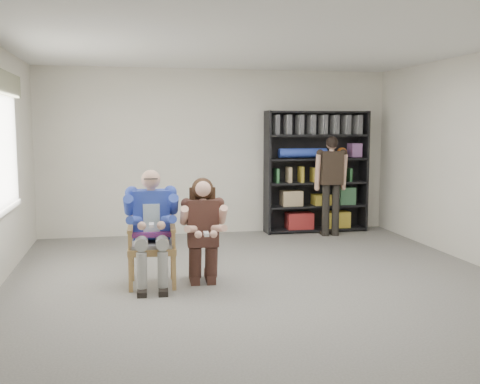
{
  "coord_description": "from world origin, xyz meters",
  "views": [
    {
      "loc": [
        -1.54,
        -5.99,
        1.84
      ],
      "look_at": [
        -0.2,
        0.6,
        1.05
      ],
      "focal_mm": 42.0,
      "sensor_mm": 36.0,
      "label": 1
    }
  ],
  "objects": [
    {
      "name": "window_left",
      "position": [
        -2.95,
        1.0,
        1.63
      ],
      "size": [
        0.16,
        2.0,
        1.75
      ],
      "primitive_type": null,
      "color": "white",
      "rests_on": "room_shell"
    },
    {
      "name": "room_shell",
      "position": [
        0.0,
        0.0,
        1.4
      ],
      "size": [
        6.0,
        7.0,
        2.8
      ],
      "primitive_type": null,
      "color": "beige",
      "rests_on": "ground"
    },
    {
      "name": "kneeling_woman",
      "position": [
        -0.69,
        0.32,
        0.62
      ],
      "size": [
        0.56,
        0.86,
        1.24
      ],
      "primitive_type": null,
      "rotation": [
        0.0,
        0.0,
        -0.05
      ],
      "color": "#3D221E",
      "rests_on": "floor"
    },
    {
      "name": "armchair",
      "position": [
        -1.27,
        0.44,
        0.52
      ],
      "size": [
        0.63,
        0.61,
        1.05
      ],
      "primitive_type": null,
      "rotation": [
        0.0,
        0.0,
        -0.05
      ],
      "color": "#AE8842",
      "rests_on": "floor"
    },
    {
      "name": "bookshelf",
      "position": [
        1.7,
        3.28,
        1.05
      ],
      "size": [
        1.8,
        0.38,
        2.1
      ],
      "primitive_type": null,
      "color": "black",
      "rests_on": "floor"
    },
    {
      "name": "floor",
      "position": [
        0.0,
        0.0,
        0.0
      ],
      "size": [
        6.0,
        7.0,
        0.01
      ],
      "primitive_type": "cube",
      "color": "#615F5B",
      "rests_on": "ground"
    },
    {
      "name": "seated_man",
      "position": [
        -1.27,
        0.44,
        0.68
      ],
      "size": [
        0.62,
        0.84,
        1.36
      ],
      "primitive_type": null,
      "rotation": [
        0.0,
        0.0,
        -0.05
      ],
      "color": "#2F479C",
      "rests_on": "floor"
    },
    {
      "name": "standing_man",
      "position": [
        1.81,
        2.85,
        0.84
      ],
      "size": [
        0.53,
        0.31,
        1.67
      ],
      "primitive_type": null,
      "rotation": [
        0.0,
        0.0,
        -0.04
      ],
      "color": "black",
      "rests_on": "floor"
    }
  ]
}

